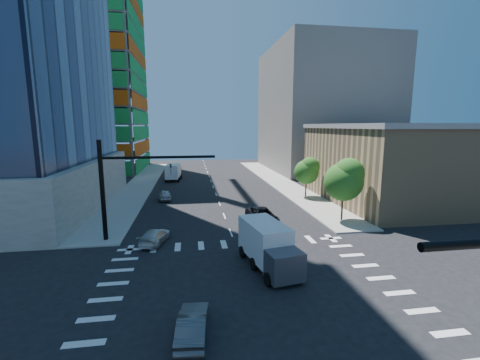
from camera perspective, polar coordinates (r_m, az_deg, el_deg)
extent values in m
plane|color=black|center=(20.94, 2.74, -19.95)|extent=(160.00, 160.00, 0.00)
cube|color=silver|center=(20.94, 2.74, -19.94)|extent=(20.00, 20.00, 0.01)
cube|color=gray|center=(60.93, 6.74, -0.13)|extent=(5.00, 60.00, 0.15)
cube|color=gray|center=(59.39, -17.19, -0.76)|extent=(5.00, 60.00, 0.15)
cube|color=#1A943D|center=(81.85, -17.54, 19.17)|extent=(0.12, 24.00, 49.00)
cube|color=#C44E0B|center=(72.71, -29.60, 19.66)|extent=(24.00, 0.12, 49.00)
cube|color=tan|center=(49.40, 26.82, 2.39)|extent=(20.00, 22.00, 10.00)
cube|color=gray|center=(49.11, 27.29, 8.53)|extent=(20.50, 22.50, 0.60)
cube|color=slate|center=(79.13, 14.34, 11.99)|extent=(24.00, 30.00, 28.00)
cylinder|color=black|center=(30.87, -23.27, -1.77)|extent=(0.40, 0.40, 9.00)
cylinder|color=black|center=(29.60, -14.21, 3.94)|extent=(10.00, 0.24, 0.24)
imported|color=black|center=(29.64, -12.20, 1.88)|extent=(0.16, 0.20, 1.00)
cylinder|color=#382316|center=(36.86, 17.67, -5.05)|extent=(0.20, 0.20, 2.27)
sphere|color=#1A4E14|center=(36.22, 17.92, -0.31)|extent=(4.16, 4.16, 4.16)
sphere|color=#3E802A|center=(35.99, 18.78, 1.15)|extent=(3.25, 3.25, 3.25)
cylinder|color=#382316|center=(47.74, 11.60, -1.71)|extent=(0.20, 0.20, 1.92)
sphere|color=#1A4E14|center=(47.31, 11.71, 1.40)|extent=(3.52, 3.52, 3.52)
sphere|color=#3E802A|center=(47.06, 12.33, 2.35)|extent=(2.75, 2.75, 2.75)
imported|color=black|center=(34.75, 3.95, -6.35)|extent=(3.04, 5.82, 1.56)
imported|color=silver|center=(29.93, -14.86, -9.62)|extent=(2.87, 4.66, 1.26)
imported|color=#ACAFB4|center=(46.46, -13.19, -2.59)|extent=(2.08, 4.31, 1.42)
imported|color=#46474B|center=(17.49, -8.41, -24.06)|extent=(1.77, 4.11, 1.32)
cube|color=silver|center=(23.70, 5.34, -11.23)|extent=(3.28, 5.38, 2.61)
cube|color=#44444C|center=(23.94, 5.32, -12.70)|extent=(2.60, 2.20, 1.91)
cube|color=white|center=(62.84, -11.69, 1.67)|extent=(2.77, 5.08, 2.54)
cube|color=#44444C|center=(62.93, -11.67, 1.10)|extent=(2.40, 1.95, 1.86)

